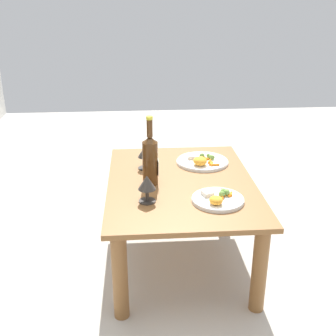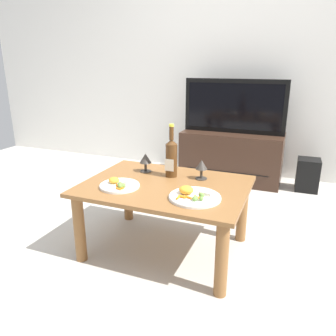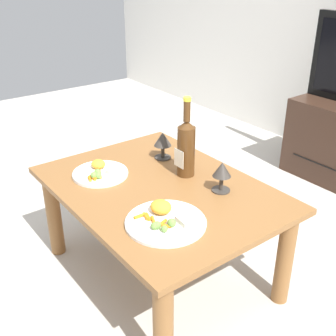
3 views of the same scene
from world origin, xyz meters
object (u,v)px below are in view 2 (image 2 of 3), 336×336
tv_stand (231,156)px  goblet_right (202,166)px  floor_speaker (308,175)px  goblet_left (145,159)px  dining_table (165,197)px  tv_screen (234,106)px  dinner_plate_left (119,185)px  wine_bottle (171,156)px  dinner_plate_right (194,196)px

tv_stand → goblet_right: 1.40m
floor_speaker → goblet_left: (-1.10, -1.33, 0.40)m
dining_table → tv_screen: bearing=85.7°
dinner_plate_left → goblet_left: bearing=86.3°
goblet_right → dinner_plate_left: goblet_right is taller
tv_screen → goblet_right: (0.07, -1.36, -0.23)m
wine_bottle → goblet_left: bearing=173.5°
tv_screen → goblet_right: size_ratio=7.84×
tv_screen → goblet_left: 1.42m
tv_stand → wine_bottle: wine_bottle is taller
dining_table → goblet_right: (0.18, 0.18, 0.17)m
dinner_plate_left → dining_table: bearing=31.3°
tv_stand → tv_screen: bearing=-90.0°
floor_speaker → dinner_plate_right: (-0.64, -1.66, 0.32)m
dining_table → goblet_right: 0.31m
dining_table → goblet_left: goblet_left is taller
goblet_right → tv_stand: bearing=92.7°
wine_bottle → dinner_plate_right: size_ratio=1.20×
tv_stand → dinner_plate_left: bearing=-102.0°
wine_bottle → dinner_plate_left: (-0.22, -0.31, -0.13)m
tv_screen → goblet_left: size_ratio=7.72×
dining_table → dinner_plate_right: dinner_plate_right is taller
wine_bottle → dining_table: bearing=-82.8°
goblet_left → goblet_right: 0.41m
dinner_plate_left → dinner_plate_right: (0.48, 0.00, 0.00)m
tv_screen → wine_bottle: tv_screen is taller
tv_screen → dinner_plate_right: 1.72m
dinner_plate_left → dinner_plate_right: 0.48m
tv_stand → dinner_plate_right: bearing=-86.0°
goblet_right → dinner_plate_right: goblet_right is taller
tv_screen → wine_bottle: size_ratio=2.88×
goblet_left → dinner_plate_left: (-0.02, -0.33, -0.08)m
tv_screen → goblet_left: (-0.34, -1.36, -0.22)m
floor_speaker → goblet_right: bearing=-119.2°
wine_bottle → dinner_plate_right: 0.42m
dinner_plate_right → dining_table: bearing=148.3°
wine_bottle → dinner_plate_left: size_ratio=1.44×
wine_bottle → dinner_plate_right: bearing=-49.8°
tv_screen → goblet_left: bearing=-104.0°
tv_stand → tv_screen: 0.52m
dining_table → dinner_plate_right: (0.24, -0.15, 0.10)m
tv_screen → goblet_right: tv_screen is taller
tv_screen → floor_speaker: tv_screen is taller
dining_table → tv_screen: size_ratio=1.00×
dinner_plate_left → goblet_right: bearing=37.7°
tv_stand → dinner_plate_right: dinner_plate_right is taller
dining_table → goblet_right: bearing=44.7°
goblet_left → dinner_plate_left: bearing=-93.7°
dining_table → goblet_left: bearing=140.9°
floor_speaker → goblet_right: goblet_right is taller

